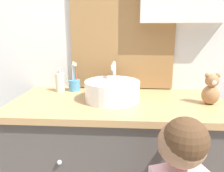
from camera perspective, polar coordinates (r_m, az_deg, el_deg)
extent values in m
cube|color=silver|center=(1.52, 2.15, 15.72)|extent=(3.20, 0.06, 2.50)
cube|color=olive|center=(1.48, 2.76, 17.78)|extent=(0.68, 0.02, 0.95)
cube|color=#B2C1CC|center=(1.47, 2.76, 17.79)|extent=(0.62, 0.01, 0.89)
cube|color=#4C4742|center=(1.45, 1.44, -20.08)|extent=(1.18, 0.54, 0.78)
cube|color=tan|center=(1.27, 1.55, -4.62)|extent=(1.22, 0.58, 0.03)
sphere|color=silver|center=(1.16, -13.58, -18.81)|extent=(0.02, 0.02, 0.02)
sphere|color=silver|center=(1.14, 15.71, -19.63)|extent=(0.02, 0.02, 0.02)
cylinder|color=white|center=(1.26, 0.07, -1.21)|extent=(0.32, 0.32, 0.11)
cylinder|color=silver|center=(1.25, 0.07, 1.13)|extent=(0.26, 0.26, 0.01)
cylinder|color=silver|center=(1.43, 0.54, 2.30)|extent=(0.02, 0.02, 0.19)
cylinder|color=silver|center=(1.34, 0.38, 5.72)|extent=(0.02, 0.14, 0.02)
cylinder|color=silver|center=(1.27, 0.19, 4.71)|extent=(0.02, 0.02, 0.02)
sphere|color=white|center=(1.44, 4.00, -0.22)|extent=(0.05, 0.05, 0.05)
cylinder|color=#4C93C6|center=(1.48, -9.75, 0.17)|extent=(0.08, 0.08, 0.07)
cylinder|color=#D6423D|center=(1.47, -9.39, 2.56)|extent=(0.01, 0.01, 0.18)
cube|color=white|center=(1.45, -9.52, 5.58)|extent=(0.01, 0.02, 0.02)
cylinder|color=#47B26B|center=(1.49, -9.87, 2.63)|extent=(0.01, 0.01, 0.17)
cube|color=white|center=(1.48, -10.00, 5.50)|extent=(0.01, 0.02, 0.02)
cylinder|color=white|center=(1.48, -10.18, 2.33)|extent=(0.01, 0.01, 0.16)
cube|color=white|center=(1.46, -10.30, 5.05)|extent=(0.01, 0.02, 0.02)
cylinder|color=#3884DB|center=(1.45, -9.92, 2.61)|extent=(0.01, 0.01, 0.18)
cube|color=white|center=(1.44, -10.06, 5.82)|extent=(0.01, 0.02, 0.02)
cylinder|color=beige|center=(1.48, -13.44, 0.88)|extent=(0.06, 0.06, 0.12)
cylinder|color=silver|center=(1.46, -13.60, 3.59)|extent=(0.02, 0.02, 0.02)
cube|color=silver|center=(1.45, -13.76, 4.25)|extent=(0.02, 0.03, 0.02)
sphere|color=#997051|center=(0.81, 17.87, -14.13)|extent=(0.17, 0.17, 0.17)
sphere|color=#4C331E|center=(0.78, 18.65, -13.12)|extent=(0.15, 0.15, 0.15)
cylinder|color=beige|center=(1.06, 14.34, -17.03)|extent=(0.13, 0.28, 0.04)
cylinder|color=#47B26B|center=(1.15, 10.91, -11.98)|extent=(0.02, 0.05, 0.12)
ellipsoid|color=#9E7047|center=(1.31, 24.31, -2.12)|extent=(0.10, 0.08, 0.11)
sphere|color=#9E7047|center=(1.29, 24.68, 1.35)|extent=(0.07, 0.07, 0.07)
sphere|color=#9E7047|center=(1.27, 23.67, 2.56)|extent=(0.03, 0.03, 0.03)
sphere|color=#9E7047|center=(1.29, 25.91, 2.49)|extent=(0.03, 0.03, 0.03)
sphere|color=silver|center=(1.26, 25.13, 0.81)|extent=(0.03, 0.03, 0.03)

